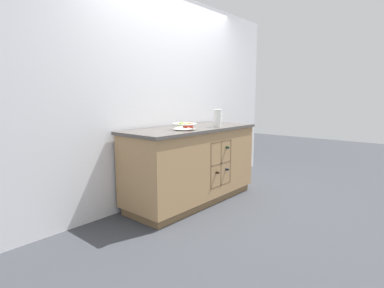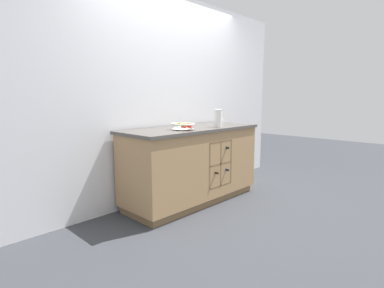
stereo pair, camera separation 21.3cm
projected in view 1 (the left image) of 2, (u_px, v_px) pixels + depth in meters
ground_plane at (192, 201)px, 3.74m from camera, size 14.00×14.00×0.00m
back_wall at (168, 98)px, 3.81m from camera, size 4.40×0.06×2.55m
kitchen_island at (192, 164)px, 3.67m from camera, size 1.81×0.71×0.92m
fruit_bowl at (185, 126)px, 3.33m from camera, size 0.27×0.27×0.09m
white_pitcher at (218, 118)px, 3.65m from camera, size 0.15×0.10×0.22m
ceramic_mug at (218, 120)px, 4.16m from camera, size 0.11×0.08×0.08m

